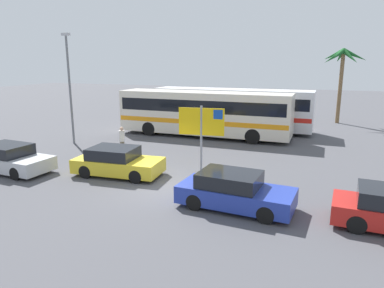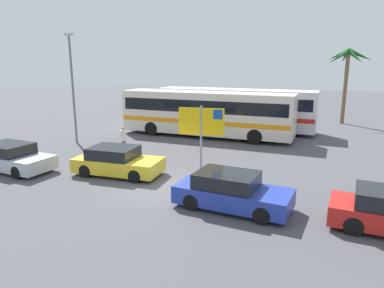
# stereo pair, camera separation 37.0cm
# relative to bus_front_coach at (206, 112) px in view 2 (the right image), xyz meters

# --- Properties ---
(ground) EXTENTS (120.00, 120.00, 0.00)m
(ground) POSITION_rel_bus_front_coach_xyz_m (1.90, -10.46, -1.78)
(ground) COLOR #4C4C51
(bus_front_coach) EXTENTS (12.19, 2.50, 3.17)m
(bus_front_coach) POSITION_rel_bus_front_coach_xyz_m (0.00, 0.00, 0.00)
(bus_front_coach) COLOR silver
(bus_front_coach) RESTS_ON ground
(bus_rear_coach) EXTENTS (12.19, 2.50, 3.17)m
(bus_rear_coach) POSITION_rel_bus_front_coach_xyz_m (1.19, 3.18, 0.00)
(bus_rear_coach) COLOR white
(bus_rear_coach) RESTS_ON ground
(ferry_sign) EXTENTS (2.19, 0.35, 3.20)m
(ferry_sign) POSITION_rel_bus_front_coach_xyz_m (2.67, -7.81, 0.54)
(ferry_sign) COLOR gray
(ferry_sign) RESTS_ON ground
(car_silver) EXTENTS (4.31, 2.07, 1.32)m
(car_silver) POSITION_rel_bus_front_coach_xyz_m (-6.05, -11.19, -1.15)
(car_silver) COLOR #B7BABF
(car_silver) RESTS_ON ground
(car_blue) EXTENTS (4.25, 2.04, 1.32)m
(car_blue) POSITION_rel_bus_front_coach_xyz_m (5.23, -11.56, -1.15)
(car_blue) COLOR #23389E
(car_blue) RESTS_ON ground
(car_yellow) EXTENTS (4.20, 2.16, 1.32)m
(car_yellow) POSITION_rel_bus_front_coach_xyz_m (-0.85, -9.80, -1.15)
(car_yellow) COLOR yellow
(car_yellow) RESTS_ON ground
(pedestrian_near_sign) EXTENTS (0.32, 0.32, 1.64)m
(pedestrian_near_sign) POSITION_rel_bus_front_coach_xyz_m (-2.63, -6.52, -0.82)
(pedestrian_near_sign) COLOR #706656
(pedestrian_near_sign) RESTS_ON ground
(lamp_post_left_side) EXTENTS (0.56, 0.20, 6.95)m
(lamp_post_left_side) POSITION_rel_bus_front_coach_xyz_m (-7.23, -5.09, 2.01)
(lamp_post_left_side) COLOR slate
(lamp_post_left_side) RESTS_ON ground
(palm_tree_seaside) EXTENTS (3.61, 3.70, 6.34)m
(palm_tree_seaside) POSITION_rel_bus_front_coach_xyz_m (9.04, 9.65, 3.44)
(palm_tree_seaside) COLOR brown
(palm_tree_seaside) RESTS_ON ground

